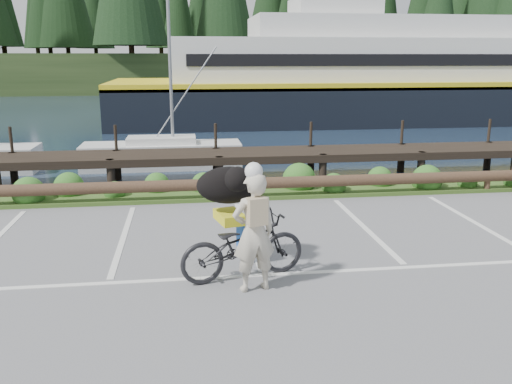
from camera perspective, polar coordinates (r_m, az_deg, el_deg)
The scene contains 7 objects.
ground at distance 9.80m, azimuth 0.44°, elevation -7.85°, with size 72.00×72.00×0.00m, color slate.
harbor_backdrop at distance 87.61m, azimuth -6.64°, elevation 11.63°, with size 170.00×160.00×30.00m.
vegetation_strip at distance 14.81m, azimuth -2.43°, elevation -0.03°, with size 34.00×1.60×0.10m, color #3D5B21.
log_rail at distance 14.15m, azimuth -2.17°, elevation -0.92°, with size 32.00×0.30×0.60m, color #443021, non-canonical shape.
bicycle at distance 9.13m, azimuth -1.38°, elevation -5.71°, with size 0.76×2.17×1.14m, color black.
cyclist at distance 8.56m, azimuth -0.24°, elevation -4.28°, with size 0.71×0.46×1.93m, color beige.
dog at distance 9.51m, azimuth -2.85°, elevation 0.73°, with size 1.15×0.56×0.66m, color black.
Camera 1 is at (-1.28, -9.00, 3.67)m, focal length 38.00 mm.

